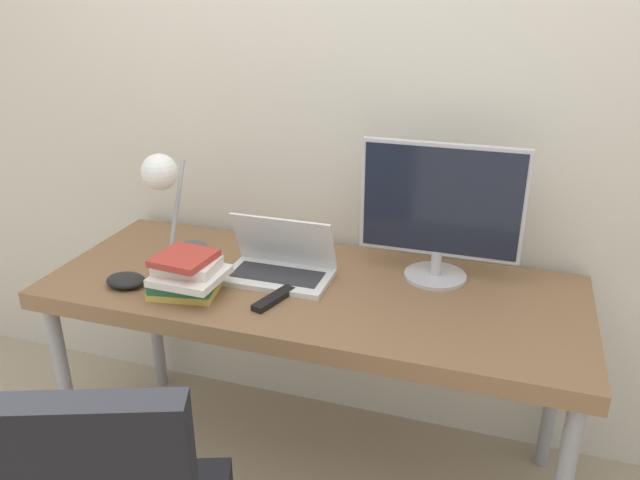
{
  "coord_description": "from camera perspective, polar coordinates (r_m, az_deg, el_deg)",
  "views": [
    {
      "loc": [
        0.6,
        -1.4,
        1.73
      ],
      "look_at": [
        0.04,
        0.32,
        0.96
      ],
      "focal_mm": 35.0,
      "sensor_mm": 36.0,
      "label": 1
    }
  ],
  "objects": [
    {
      "name": "desk_lamp",
      "position": [
        2.16,
        -14.06,
        5.05
      ],
      "size": [
        0.12,
        0.28,
        0.41
      ],
      "color": "#4C4C51",
      "rests_on": "desk"
    },
    {
      "name": "laptop",
      "position": [
        2.11,
        -3.7,
        -2.28
      ],
      "size": [
        0.36,
        0.21,
        0.21
      ],
      "color": "silver",
      "rests_on": "desk"
    },
    {
      "name": "wall_back",
      "position": [
        2.29,
        2.58,
        12.26
      ],
      "size": [
        8.0,
        0.05,
        2.6
      ],
      "color": "beige",
      "rests_on": "ground_plane"
    },
    {
      "name": "monitor",
      "position": [
        2.07,
        10.97,
        2.84
      ],
      "size": [
        0.53,
        0.21,
        0.46
      ],
      "color": "#B7B7BC",
      "rests_on": "desk"
    },
    {
      "name": "game_controller",
      "position": [
        2.16,
        -17.34,
        -3.54
      ],
      "size": [
        0.13,
        0.1,
        0.04
      ],
      "color": "black",
      "rests_on": "desk"
    },
    {
      "name": "book_stack",
      "position": [
        2.04,
        -12.1,
        -3.13
      ],
      "size": [
        0.25,
        0.22,
        0.14
      ],
      "color": "gold",
      "rests_on": "desk"
    },
    {
      "name": "desk",
      "position": [
        2.11,
        -0.75,
        -5.63
      ],
      "size": [
        1.78,
        0.7,
        0.78
      ],
      "color": "brown",
      "rests_on": "ground_plane"
    },
    {
      "name": "tv_remote",
      "position": [
        1.97,
        -4.26,
        -5.38
      ],
      "size": [
        0.09,
        0.18,
        0.02
      ],
      "color": "black",
      "rests_on": "desk"
    }
  ]
}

